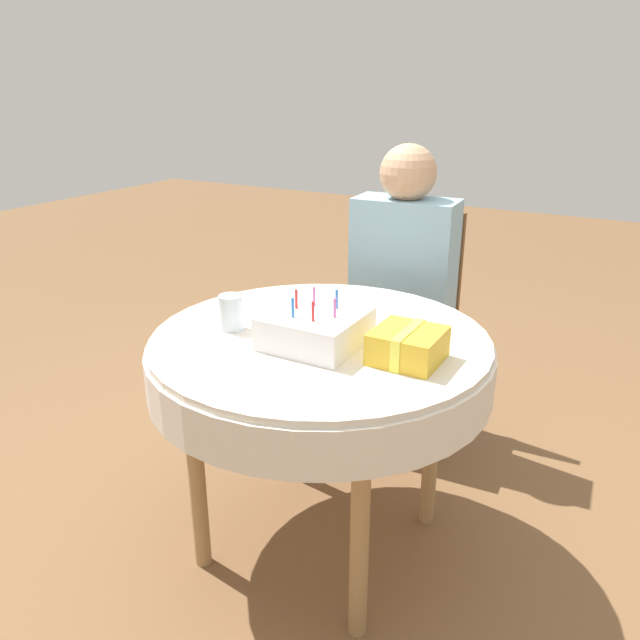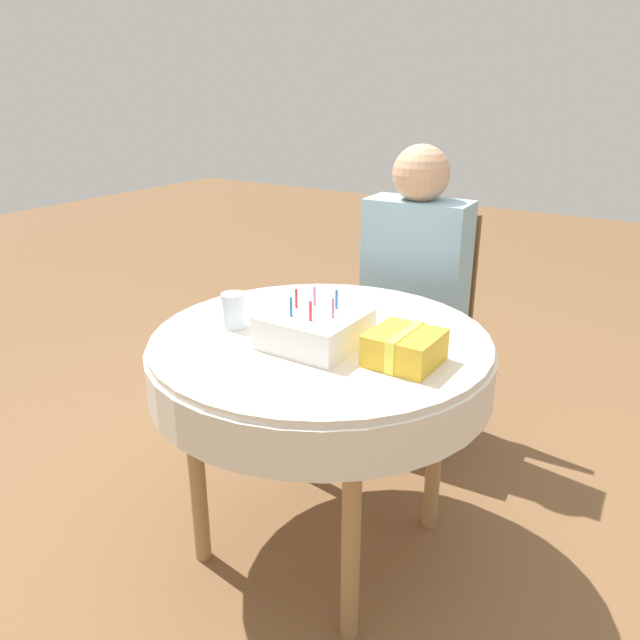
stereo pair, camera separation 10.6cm
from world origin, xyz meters
The scene contains 7 objects.
ground_plane centered at (0.00, 0.00, 0.00)m, with size 12.00×12.00×0.00m, color brown.
dining_table centered at (0.00, 0.00, 0.64)m, with size 1.00×1.00×0.73m.
chair centered at (-0.06, 0.83, 0.51)m, with size 0.44×0.44×0.93m.
person centered at (-0.05, 0.74, 0.73)m, with size 0.41×0.30×1.21m.
birthday_cake centered at (0.02, -0.06, 0.78)m, with size 0.25×0.25×0.15m.
drinking_glass centered at (-0.25, -0.09, 0.79)m, with size 0.07×0.07×0.11m.
gift_box centered at (0.28, -0.04, 0.78)m, with size 0.17×0.18×0.09m.
Camera 1 is at (0.82, -1.45, 1.42)m, focal length 35.00 mm.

